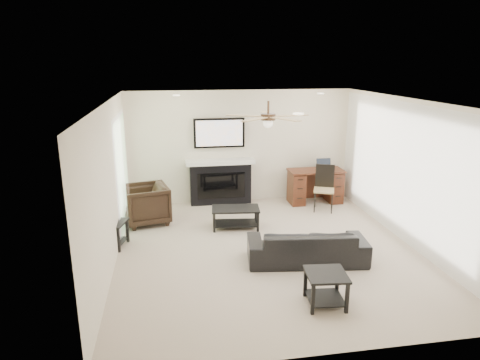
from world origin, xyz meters
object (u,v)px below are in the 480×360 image
(fireplace_unit, at_px, (220,162))
(armchair, at_px, (146,204))
(sofa, at_px, (307,245))
(coffee_table, at_px, (236,218))
(desk, at_px, (315,186))

(fireplace_unit, bearing_deg, armchair, -149.03)
(sofa, xyz_separation_m, armchair, (-2.60, 2.15, 0.11))
(armchair, height_order, fireplace_unit, fireplace_unit)
(sofa, distance_m, coffee_table, 1.84)
(sofa, bearing_deg, fireplace_unit, -64.71)
(armchair, bearing_deg, fireplace_unit, 108.29)
(sofa, relative_size, fireplace_unit, 0.98)
(coffee_table, relative_size, fireplace_unit, 0.47)
(fireplace_unit, bearing_deg, desk, -7.73)
(coffee_table, height_order, fireplace_unit, fireplace_unit)
(sofa, relative_size, armchair, 2.21)
(coffee_table, bearing_deg, armchair, 168.23)
(armchair, height_order, desk, armchair)
(fireplace_unit, distance_m, desk, 2.21)
(sofa, distance_m, desk, 3.03)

